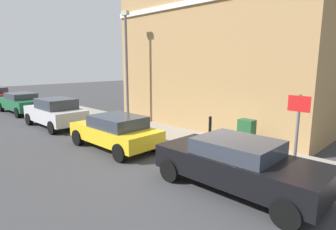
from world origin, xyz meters
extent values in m
plane|color=#38383A|center=(0.00, 0.00, 0.00)|extent=(80.00, 80.00, 0.00)
cube|color=gray|center=(1.95, 6.00, 0.07)|extent=(2.51, 30.00, 0.15)
cube|color=#9E7A4C|center=(6.70, 3.31, 4.39)|extent=(7.00, 10.62, 8.78)
cube|color=silver|center=(3.16, 3.31, 5.94)|extent=(0.12, 10.62, 0.24)
cube|color=black|center=(-0.58, -1.46, 0.65)|extent=(1.81, 4.35, 0.65)
cube|color=#2D333D|center=(-0.58, -1.43, 1.16)|extent=(1.59, 2.01, 0.41)
cylinder|color=black|center=(-1.43, 0.16, 0.32)|extent=(0.22, 0.64, 0.64)
cylinder|color=black|center=(0.26, 0.17, 0.32)|extent=(0.22, 0.64, 0.64)
cylinder|color=black|center=(-1.42, -3.08, 0.32)|extent=(0.22, 0.64, 0.64)
cylinder|color=black|center=(0.27, -3.07, 0.32)|extent=(0.22, 0.64, 0.64)
cube|color=gold|center=(-0.74, 3.88, 0.60)|extent=(1.79, 3.94, 0.55)
cube|color=#2D333D|center=(-0.74, 3.66, 1.08)|extent=(1.54, 2.06, 0.47)
cylinder|color=black|center=(-1.58, 5.26, 0.32)|extent=(0.23, 0.64, 0.64)
cylinder|color=black|center=(0.03, 5.30, 0.32)|extent=(0.23, 0.64, 0.64)
cylinder|color=black|center=(-1.52, 2.45, 0.32)|extent=(0.23, 0.64, 0.64)
cylinder|color=black|center=(0.09, 2.49, 0.32)|extent=(0.23, 0.64, 0.64)
cube|color=#B7B7BC|center=(-0.81, 9.21, 0.66)|extent=(1.74, 4.02, 0.68)
cube|color=#2D333D|center=(-0.80, 8.97, 1.25)|extent=(1.51, 1.99, 0.53)
cylinder|color=black|center=(-1.62, 10.65, 0.32)|extent=(0.23, 0.64, 0.64)
cylinder|color=black|center=(-0.03, 10.67, 0.32)|extent=(0.23, 0.64, 0.64)
cylinder|color=black|center=(-1.59, 7.75, 0.32)|extent=(0.23, 0.64, 0.64)
cylinder|color=black|center=(0.01, 7.76, 0.32)|extent=(0.23, 0.64, 0.64)
cube|color=#195933|center=(-0.65, 14.87, 0.64)|extent=(1.76, 4.38, 0.65)
cube|color=#2D333D|center=(-0.65, 14.84, 1.15)|extent=(1.51, 2.09, 0.41)
cylinder|color=black|center=(-1.47, 16.48, 0.32)|extent=(0.23, 0.64, 0.64)
cylinder|color=black|center=(0.11, 16.51, 0.32)|extent=(0.23, 0.64, 0.64)
cylinder|color=black|center=(-1.40, 13.23, 0.32)|extent=(0.23, 0.64, 0.64)
cylinder|color=black|center=(0.17, 13.26, 0.32)|extent=(0.23, 0.64, 0.64)
cylinder|color=black|center=(-0.02, 22.04, 0.32)|extent=(0.22, 0.64, 0.64)
cylinder|color=black|center=(-0.01, 19.07, 0.32)|extent=(0.22, 0.64, 0.64)
cube|color=#1E4C28|center=(2.17, -0.16, 0.72)|extent=(0.40, 0.55, 1.15)
cube|color=#333333|center=(2.17, -0.16, 0.19)|extent=(0.46, 0.61, 0.08)
cylinder|color=black|center=(2.27, 1.52, 0.62)|extent=(0.12, 0.12, 0.95)
sphere|color=black|center=(2.27, 1.52, 1.12)|extent=(0.14, 0.14, 0.14)
cylinder|color=#59595B|center=(1.13, -2.26, 1.30)|extent=(0.08, 0.08, 2.30)
cube|color=white|center=(1.11, -2.26, 2.20)|extent=(0.03, 0.56, 0.40)
cube|color=red|center=(1.09, -2.26, 2.20)|extent=(0.01, 0.60, 0.44)
cylinder|color=#59595B|center=(2.13, 6.83, 2.90)|extent=(0.14, 0.14, 5.50)
cube|color=#A5A599|center=(2.13, 6.83, 5.77)|extent=(0.20, 0.44, 0.20)
camera|label=1|loc=(-6.68, -4.96, 3.28)|focal=29.48mm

